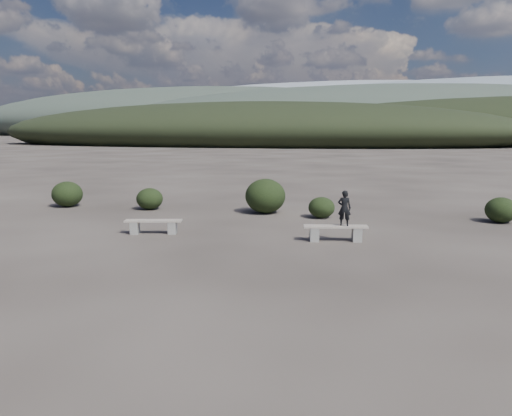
# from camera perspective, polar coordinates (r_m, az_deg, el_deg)

# --- Properties ---
(ground) EXTENTS (1200.00, 1200.00, 0.00)m
(ground) POSITION_cam_1_polar(r_m,az_deg,el_deg) (10.50, -7.14, -8.76)
(ground) COLOR #2E2824
(ground) RESTS_ON ground
(bench_left) EXTENTS (1.77, 0.80, 0.43)m
(bench_left) POSITION_cam_1_polar(r_m,az_deg,el_deg) (15.66, -11.63, -1.96)
(bench_left) COLOR gray
(bench_left) RESTS_ON ground
(bench_right) EXTENTS (1.86, 0.76, 0.46)m
(bench_right) POSITION_cam_1_polar(r_m,az_deg,el_deg) (14.51, 9.09, -2.70)
(bench_right) COLOR gray
(bench_right) RESTS_ON ground
(seated_person) EXTENTS (0.38, 0.26, 1.02)m
(seated_person) POSITION_cam_1_polar(r_m,az_deg,el_deg) (14.42, 10.07, -0.01)
(seated_person) COLOR black
(seated_person) RESTS_ON bench_right
(shrub_a) EXTENTS (1.05, 1.05, 0.86)m
(shrub_a) POSITION_cam_1_polar(r_m,az_deg,el_deg) (20.43, -12.06, 1.04)
(shrub_a) COLOR black
(shrub_a) RESTS_ON ground
(shrub_b) EXTENTS (1.54, 1.54, 1.32)m
(shrub_b) POSITION_cam_1_polar(r_m,az_deg,el_deg) (19.08, 1.07, 1.38)
(shrub_b) COLOR black
(shrub_b) RESTS_ON ground
(shrub_c) EXTENTS (0.96, 0.96, 0.76)m
(shrub_c) POSITION_cam_1_polar(r_m,az_deg,el_deg) (18.22, 7.50, 0.06)
(shrub_c) COLOR black
(shrub_c) RESTS_ON ground
(shrub_e) EXTENTS (1.05, 1.05, 0.88)m
(shrub_e) POSITION_cam_1_polar(r_m,az_deg,el_deg) (19.12, 26.21, -0.21)
(shrub_e) COLOR black
(shrub_e) RESTS_ON ground
(shrub_f) EXTENTS (1.25, 1.25, 1.05)m
(shrub_f) POSITION_cam_1_polar(r_m,az_deg,el_deg) (22.12, -20.77, 1.50)
(shrub_f) COLOR black
(shrub_f) RESTS_ON ground
(mountain_ridges) EXTENTS (500.00, 400.00, 56.00)m
(mountain_ridges) POSITION_cam_1_polar(r_m,az_deg,el_deg) (348.59, 13.05, 10.02)
(mountain_ridges) COLOR black
(mountain_ridges) RESTS_ON ground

